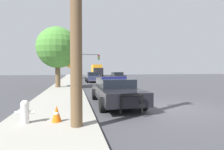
% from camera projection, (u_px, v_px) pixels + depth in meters
% --- Properties ---
extents(ground_plane, '(110.00, 110.00, 0.00)m').
position_uv_depth(ground_plane, '(169.00, 108.00, 8.14)').
color(ground_plane, '#3D3D42').
extents(sidewalk_left, '(3.00, 110.00, 0.13)m').
position_uv_depth(sidewalk_left, '(55.00, 112.00, 7.06)').
color(sidewalk_left, '#99968C').
rests_on(sidewalk_left, ground_plane).
extents(police_car, '(2.10, 5.30, 1.42)m').
position_uv_depth(police_car, '(115.00, 90.00, 9.15)').
color(police_car, black).
rests_on(police_car, ground_plane).
extents(fire_hydrant, '(0.58, 0.25, 0.72)m').
position_uv_depth(fire_hydrant, '(25.00, 111.00, 5.43)').
color(fire_hydrant, white).
rests_on(fire_hydrant, sidewalk_left).
extents(utility_pole, '(1.40, 0.35, 6.71)m').
position_uv_depth(utility_pole, '(76.00, 9.00, 5.05)').
color(utility_pole, brown).
rests_on(utility_pole, sidewalk_left).
extents(traffic_light, '(4.31, 0.35, 4.51)m').
position_uv_depth(traffic_light, '(86.00, 61.00, 30.73)').
color(traffic_light, '#424247').
rests_on(traffic_light, sidewalk_left).
extents(car_background_midblock, '(1.96, 4.27, 1.45)m').
position_uv_depth(car_background_midblock, '(93.00, 77.00, 25.05)').
color(car_background_midblock, '#333856').
rests_on(car_background_midblock, ground_plane).
extents(car_background_oncoming, '(2.06, 4.25, 1.38)m').
position_uv_depth(car_background_oncoming, '(117.00, 76.00, 29.33)').
color(car_background_oncoming, black).
rests_on(car_background_oncoming, ground_plane).
extents(box_truck, '(2.74, 7.64, 3.21)m').
position_uv_depth(box_truck, '(97.00, 70.00, 49.43)').
color(box_truck, black).
rests_on(box_truck, ground_plane).
extents(tree_sidewalk_far, '(4.09, 4.09, 6.07)m').
position_uv_depth(tree_sidewalk_far, '(72.00, 58.00, 34.75)').
color(tree_sidewalk_far, brown).
rests_on(tree_sidewalk_far, sidewalk_left).
extents(tree_sidewalk_near, '(3.88, 3.88, 5.70)m').
position_uv_depth(tree_sidewalk_near, '(58.00, 48.00, 16.54)').
color(tree_sidewalk_near, brown).
rests_on(tree_sidewalk_near, sidewalk_left).
extents(traffic_cone, '(0.31, 0.31, 0.52)m').
position_uv_depth(traffic_cone, '(57.00, 114.00, 5.58)').
color(traffic_cone, orange).
rests_on(traffic_cone, sidewalk_left).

